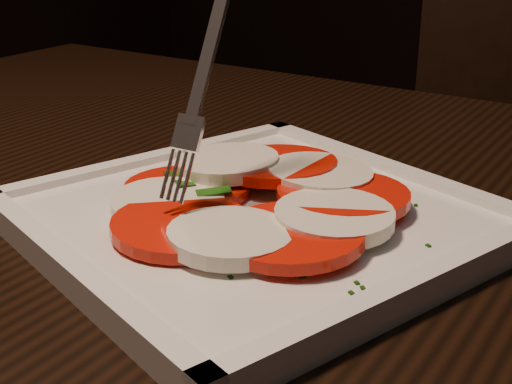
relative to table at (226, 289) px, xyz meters
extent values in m
cube|color=black|center=(0.00, 0.00, 0.08)|extent=(1.21, 0.81, 0.04)
cylinder|color=black|center=(-0.54, 0.33, -0.30)|extent=(0.06, 0.06, 0.71)
cylinder|color=black|center=(-0.08, 0.72, -0.45)|extent=(0.04, 0.04, 0.41)
cube|color=white|center=(0.07, -0.06, 0.11)|extent=(0.37, 0.37, 0.01)
cylinder|color=red|center=(0.01, -0.06, 0.12)|extent=(0.10, 0.10, 0.01)
cylinder|color=white|center=(0.02, -0.10, 0.12)|extent=(0.08, 0.08, 0.02)
cylinder|color=red|center=(0.05, -0.12, 0.12)|extent=(0.10, 0.09, 0.01)
cylinder|color=white|center=(0.09, -0.12, 0.12)|extent=(0.08, 0.08, 0.01)
cylinder|color=red|center=(0.12, -0.10, 0.12)|extent=(0.10, 0.09, 0.01)
cylinder|color=white|center=(0.13, -0.06, 0.12)|extent=(0.08, 0.08, 0.01)
cylinder|color=red|center=(0.12, -0.02, 0.13)|extent=(0.09, 0.10, 0.01)
cylinder|color=white|center=(0.09, 0.00, 0.13)|extent=(0.08, 0.08, 0.02)
cylinder|color=red|center=(0.05, 0.00, 0.13)|extent=(0.10, 0.10, 0.01)
cylinder|color=white|center=(0.02, -0.02, 0.13)|extent=(0.08, 0.08, 0.01)
cube|color=#1A540E|center=(0.06, -0.02, 0.12)|extent=(0.02, 0.04, 0.00)
cube|color=#1A540E|center=(0.12, -0.09, 0.12)|extent=(0.03, 0.03, 0.00)
cube|color=#1A540E|center=(0.03, -0.07, 0.12)|extent=(0.04, 0.04, 0.01)
cube|color=#1A540E|center=(0.11, -0.09, 0.12)|extent=(0.05, 0.02, 0.00)
cube|color=#1A540E|center=(0.12, -0.05, 0.12)|extent=(0.02, 0.04, 0.00)
cube|color=#1A540E|center=(0.00, -0.10, 0.12)|extent=(0.03, 0.04, 0.00)
cube|color=#1A540E|center=(0.00, -0.06, 0.12)|extent=(0.04, 0.04, 0.01)
cube|color=#1A540E|center=(0.05, -0.01, 0.12)|extent=(0.04, 0.04, 0.00)
cube|color=#1A540E|center=(0.11, -0.02, 0.12)|extent=(0.02, 0.04, 0.00)
cube|color=#133B0A|center=(0.00, 0.01, 0.11)|extent=(0.00, 0.00, 0.00)
cube|color=#133B0A|center=(0.00, 0.04, 0.11)|extent=(0.00, 0.00, 0.00)
cube|color=#133B0A|center=(0.04, 0.06, 0.11)|extent=(0.00, 0.00, 0.00)
cube|color=#133B0A|center=(0.15, -0.13, 0.11)|extent=(0.00, 0.00, 0.00)
cube|color=#133B0A|center=(0.13, -0.13, 0.11)|extent=(0.00, 0.00, 0.00)
cube|color=#133B0A|center=(0.18, -0.13, 0.11)|extent=(0.00, 0.00, 0.00)
cube|color=#133B0A|center=(0.08, -0.15, 0.11)|extent=(0.00, 0.00, 0.00)
cube|color=#133B0A|center=(0.19, -0.05, 0.11)|extent=(0.00, 0.00, 0.00)
cube|color=#133B0A|center=(-0.04, -0.06, 0.11)|extent=(0.00, 0.00, 0.00)
cube|color=#133B0A|center=(0.18, -0.12, 0.11)|extent=(0.00, 0.00, 0.00)
cube|color=#133B0A|center=(0.07, 0.07, 0.11)|extent=(0.00, 0.00, 0.00)
cube|color=#133B0A|center=(0.10, 0.04, 0.11)|extent=(0.00, 0.00, 0.00)
cube|color=#133B0A|center=(0.15, 0.00, 0.11)|extent=(0.00, 0.00, 0.00)
cube|color=#133B0A|center=(-0.04, -0.02, 0.11)|extent=(0.00, 0.00, 0.00)
cube|color=#133B0A|center=(0.03, 0.06, 0.11)|extent=(0.00, 0.00, 0.00)
cube|color=#133B0A|center=(-0.02, -0.09, 0.11)|extent=(0.00, 0.00, 0.00)
cube|color=#133B0A|center=(0.11, 0.05, 0.11)|extent=(0.00, 0.00, 0.00)
cube|color=#133B0A|center=(-0.04, 0.01, 0.11)|extent=(0.00, 0.00, 0.00)
cube|color=#133B0A|center=(0.16, 0.01, 0.11)|extent=(0.00, 0.00, 0.00)
cube|color=#133B0A|center=(0.18, -0.11, 0.11)|extent=(0.00, 0.00, 0.00)
cube|color=#133B0A|center=(0.11, -0.15, 0.11)|extent=(0.00, 0.00, 0.00)
cube|color=#133B0A|center=(0.16, -0.03, 0.11)|extent=(0.00, 0.00, 0.00)
camera|label=1|loc=(0.33, -0.45, 0.32)|focal=50.00mm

